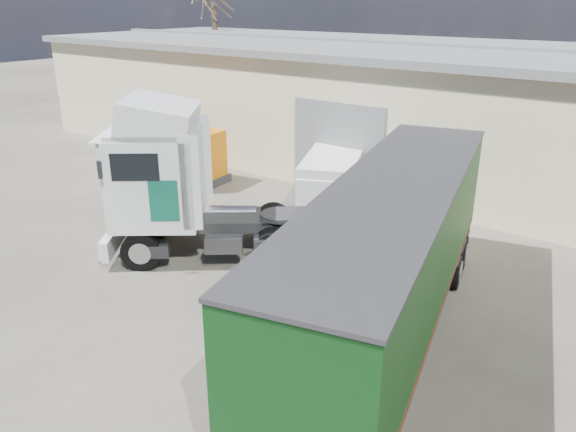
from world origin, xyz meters
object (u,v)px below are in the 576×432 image
Objects in this scene: panel_van at (333,179)px; orange_skip at (181,159)px; tractor_unit at (189,190)px; box_trailer at (393,246)px.

orange_skip reaches higher than panel_van.
tractor_unit reaches higher than orange_skip.
tractor_unit is 6.32m from panel_van.
box_trailer reaches higher than orange_skip.
orange_skip is at bearing 143.14° from box_trailer.
panel_van is 1.35× the size of orange_skip.
panel_van is at bearing 5.67° from orange_skip.
orange_skip is (-6.58, -1.45, -0.03)m from panel_van.
panel_van is (1.06, 6.15, -1.01)m from tractor_unit.
box_trailer is at bearing -29.85° from orange_skip.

